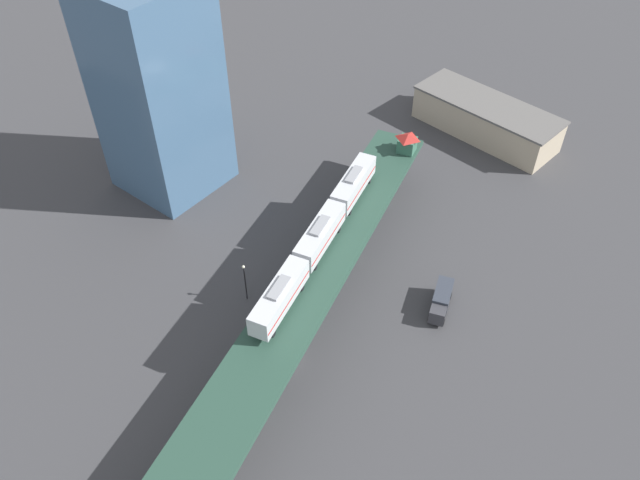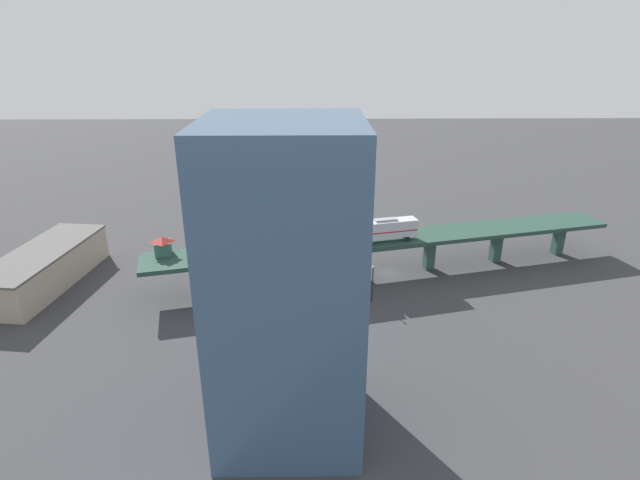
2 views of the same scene
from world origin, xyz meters
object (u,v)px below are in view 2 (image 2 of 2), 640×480
at_px(warehouse_building, 44,268).
at_px(subway_train, 320,235).
at_px(street_car_silver, 341,288).
at_px(signal_hut, 163,245).
at_px(street_lamp, 373,281).
at_px(street_car_green, 298,287).
at_px(delivery_truck, 288,242).
at_px(office_tower, 286,291).

bearing_deg(warehouse_building, subway_train, -91.03).
bearing_deg(street_car_silver, signal_hut, 89.14).
distance_m(street_lamp, warehouse_building, 60.87).
bearing_deg(subway_train, signal_hut, 95.83).
height_order(street_car_green, delivery_truck, delivery_truck).
xyz_separation_m(subway_train, warehouse_building, (0.92, 51.36, -6.66)).
xyz_separation_m(subway_train, street_car_silver, (-3.29, -3.73, -9.13)).
xyz_separation_m(street_car_green, street_lamp, (-3.68, -13.11, 3.17)).
height_order(street_car_silver, warehouse_building, warehouse_building).
xyz_separation_m(street_car_green, office_tower, (-33.30, 0.04, 17.06)).
bearing_deg(delivery_truck, signal_hut, 133.36).
height_order(delivery_truck, office_tower, office_tower).
distance_m(street_car_green, warehouse_building, 47.50).
bearing_deg(subway_train, warehouse_building, 88.97).
bearing_deg(delivery_truck, street_car_green, -172.17).
relative_size(subway_train, street_car_silver, 8.05).
xyz_separation_m(street_car_silver, office_tower, (-32.96, 7.85, 17.06)).
bearing_deg(street_lamp, office_tower, 156.06).
distance_m(subway_train, street_car_silver, 10.40).
relative_size(street_lamp, warehouse_building, 0.23).
relative_size(subway_train, street_lamp, 5.30).
bearing_deg(street_car_green, subway_train, -54.09).
relative_size(delivery_truck, warehouse_building, 0.26).
distance_m(signal_hut, office_tower, 41.77).
distance_m(subway_train, warehouse_building, 51.80).
bearing_deg(delivery_truck, warehouse_building, 109.64).
height_order(street_car_silver, office_tower, office_tower).
height_order(subway_train, delivery_truck, subway_train).
bearing_deg(office_tower, warehouse_building, 51.80).
height_order(street_car_silver, delivery_truck, delivery_truck).
distance_m(street_car_silver, delivery_truck, 22.72).
bearing_deg(street_lamp, delivery_truck, 34.01).
xyz_separation_m(delivery_truck, warehouse_building, (-15.90, 44.56, 1.65)).
height_order(signal_hut, street_lamp, signal_hut).
bearing_deg(street_car_green, signal_hut, 89.66).
bearing_deg(delivery_truck, street_lamp, -145.99).
bearing_deg(street_lamp, subway_train, 53.66).
xyz_separation_m(signal_hut, street_car_green, (-0.14, -23.52, -8.39)).
xyz_separation_m(street_car_green, delivery_truck, (19.78, 2.72, 0.82)).
relative_size(delivery_truck, street_lamp, 1.09).
height_order(subway_train, street_car_green, subway_train).
relative_size(street_car_silver, warehouse_building, 0.15).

